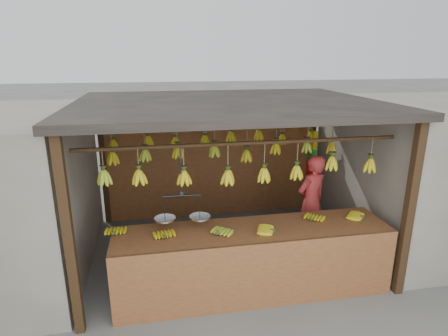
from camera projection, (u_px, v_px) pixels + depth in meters
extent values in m
plane|color=#5B5B57|center=(227.00, 250.00, 6.04)|extent=(80.00, 80.00, 0.00)
cube|color=black|center=(69.00, 240.00, 3.94)|extent=(0.10, 0.10, 2.30)
cube|color=black|center=(409.00, 212.00, 4.64)|extent=(0.10, 0.10, 2.30)
cube|color=black|center=(103.00, 163.00, 6.77)|extent=(0.10, 0.10, 2.30)
cube|color=black|center=(311.00, 153.00, 7.47)|extent=(0.10, 0.10, 2.30)
cube|color=black|center=(228.00, 104.00, 5.36)|extent=(4.30, 3.30, 0.10)
cylinder|color=black|center=(244.00, 143.00, 4.52)|extent=(4.00, 0.05, 0.05)
cylinder|color=black|center=(228.00, 128.00, 5.46)|extent=(4.00, 0.05, 0.05)
cylinder|color=black|center=(217.00, 117.00, 6.40)|extent=(4.00, 0.05, 0.05)
cube|color=brown|center=(213.00, 170.00, 7.19)|extent=(4.00, 0.06, 1.80)
cube|color=slate|center=(436.00, 170.00, 6.34)|extent=(3.00, 3.00, 2.30)
cube|color=brown|center=(253.00, 232.00, 4.78)|extent=(3.53, 0.79, 0.08)
cube|color=brown|center=(261.00, 277.00, 4.53)|extent=(3.53, 0.04, 0.90)
cube|color=black|center=(119.00, 292.00, 4.29)|extent=(0.07, 0.07, 0.82)
cube|color=black|center=(383.00, 264.00, 4.88)|extent=(0.07, 0.07, 0.82)
cube|color=black|center=(124.00, 261.00, 4.94)|extent=(0.07, 0.07, 0.82)
cube|color=black|center=(356.00, 240.00, 5.52)|extent=(0.07, 0.07, 0.82)
ellipsoid|color=#AE9C12|center=(115.00, 234.00, 4.56)|extent=(0.19, 0.25, 0.06)
ellipsoid|color=#AE9C12|center=(166.00, 237.00, 4.48)|extent=(0.21, 0.26, 0.06)
ellipsoid|color=#92A523|center=(219.00, 234.00, 4.56)|extent=(0.29, 0.30, 0.06)
ellipsoid|color=#AE9C12|center=(273.00, 230.00, 4.65)|extent=(0.29, 0.26, 0.06)
ellipsoid|color=#AE9C12|center=(313.00, 220.00, 4.96)|extent=(0.29, 0.30, 0.06)
ellipsoid|color=#AE9C12|center=(362.00, 217.00, 5.03)|extent=(0.30, 0.30, 0.06)
ellipsoid|color=#92A523|center=(104.00, 178.00, 4.36)|extent=(0.16, 0.16, 0.28)
ellipsoid|color=#AE9C12|center=(139.00, 177.00, 4.37)|extent=(0.16, 0.16, 0.28)
ellipsoid|color=#AE9C12|center=(184.00, 178.00, 4.52)|extent=(0.16, 0.16, 0.28)
ellipsoid|color=#AE9C12|center=(228.00, 177.00, 4.56)|extent=(0.16, 0.16, 0.28)
ellipsoid|color=#AE9C12|center=(264.00, 175.00, 4.68)|extent=(0.16, 0.16, 0.28)
ellipsoid|color=#AE9C12|center=(296.00, 172.00, 4.79)|extent=(0.16, 0.16, 0.28)
ellipsoid|color=#AE9C12|center=(332.00, 163.00, 4.85)|extent=(0.16, 0.16, 0.28)
ellipsoid|color=#AE9C12|center=(370.00, 165.00, 4.90)|extent=(0.16, 0.16, 0.28)
ellipsoid|color=#AE9C12|center=(113.00, 158.00, 5.24)|extent=(0.16, 0.16, 0.28)
ellipsoid|color=#92A523|center=(145.00, 155.00, 5.31)|extent=(0.16, 0.16, 0.28)
ellipsoid|color=#AE9C12|center=(178.00, 152.00, 5.46)|extent=(0.16, 0.16, 0.28)
ellipsoid|color=#92A523|center=(214.00, 151.00, 5.51)|extent=(0.16, 0.16, 0.28)
ellipsoid|color=#AE9C12|center=(247.00, 156.00, 5.58)|extent=(0.16, 0.16, 0.28)
ellipsoid|color=#AE9C12|center=(276.00, 148.00, 5.70)|extent=(0.16, 0.16, 0.28)
ellipsoid|color=#92A523|center=(307.00, 147.00, 5.77)|extent=(0.16, 0.16, 0.28)
ellipsoid|color=#AE9C12|center=(331.00, 148.00, 5.86)|extent=(0.16, 0.16, 0.28)
ellipsoid|color=#AE9C12|center=(113.00, 145.00, 6.22)|extent=(0.16, 0.16, 0.28)
ellipsoid|color=#AE9C12|center=(149.00, 141.00, 6.33)|extent=(0.16, 0.16, 0.28)
ellipsoid|color=#AE9C12|center=(175.00, 142.00, 6.40)|extent=(0.16, 0.16, 0.28)
ellipsoid|color=#AE9C12|center=(205.00, 141.00, 6.52)|extent=(0.16, 0.16, 0.28)
ellipsoid|color=#AE9C12|center=(231.00, 137.00, 6.53)|extent=(0.16, 0.16, 0.28)
ellipsoid|color=#AE9C12|center=(259.00, 135.00, 6.58)|extent=(0.16, 0.16, 0.28)
ellipsoid|color=#AE9C12|center=(282.00, 139.00, 6.70)|extent=(0.16, 0.16, 0.28)
ellipsoid|color=#AE9C12|center=(310.00, 137.00, 6.85)|extent=(0.16, 0.16, 0.28)
cylinder|color=black|center=(181.00, 171.00, 4.47)|extent=(0.02, 0.02, 0.62)
cylinder|color=black|center=(182.00, 196.00, 4.56)|extent=(0.47, 0.05, 0.02)
cylinder|color=silver|center=(165.00, 219.00, 4.63)|extent=(0.25, 0.25, 0.02)
cylinder|color=silver|center=(200.00, 217.00, 4.68)|extent=(0.25, 0.25, 0.02)
imported|color=#BF3333|center=(311.00, 201.00, 6.00)|extent=(0.66, 0.56, 1.54)
cube|color=yellow|center=(313.00, 139.00, 7.23)|extent=(0.08, 0.26, 0.34)
cube|color=#199926|center=(311.00, 156.00, 7.32)|extent=(0.08, 0.26, 0.34)
cube|color=red|center=(310.00, 170.00, 7.41)|extent=(0.08, 0.26, 0.34)
cube|color=#1426BF|center=(309.00, 185.00, 7.49)|extent=(0.08, 0.26, 0.34)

